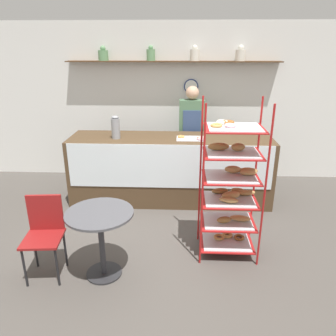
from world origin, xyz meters
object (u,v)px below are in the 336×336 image
object	(u,v)px
cafe_table	(101,228)
donut_tray_counter	(193,138)
cafe_chair	(44,228)
pastry_rack	(231,186)
coffee_carafe	(116,127)
person_worker	(191,133)

from	to	relation	value
cafe_table	donut_tray_counter	bearing A→B (deg)	61.15
cafe_table	cafe_chair	bearing A→B (deg)	176.99
cafe_chair	cafe_table	bearing A→B (deg)	-8.10
cafe_table	cafe_chair	size ratio (longest dim) A/B	0.86
pastry_rack	coffee_carafe	distance (m)	2.04
person_worker	coffee_carafe	xyz separation A→B (m)	(-1.13, -0.68, 0.24)
coffee_carafe	cafe_chair	bearing A→B (deg)	-103.94
person_worker	donut_tray_counter	bearing A→B (deg)	-89.01
person_worker	cafe_chair	xyz separation A→B (m)	(-1.57, -2.44, -0.41)
cafe_table	coffee_carafe	xyz separation A→B (m)	(-0.16, 1.79, 0.62)
person_worker	cafe_table	distance (m)	2.68
coffee_carafe	donut_tray_counter	bearing A→B (deg)	-0.55
pastry_rack	cafe_chair	world-z (taller)	pastry_rack
pastry_rack	cafe_chair	distance (m)	2.04
pastry_rack	donut_tray_counter	world-z (taller)	pastry_rack
cafe_chair	coffee_carafe	bearing A→B (deg)	70.96
pastry_rack	coffee_carafe	xyz separation A→B (m)	(-1.53, 1.30, 0.34)
pastry_rack	coffee_carafe	bearing A→B (deg)	139.63
cafe_table	donut_tray_counter	distance (m)	2.09
cafe_table	cafe_chair	world-z (taller)	cafe_chair
pastry_rack	cafe_table	size ratio (longest dim) A/B	2.42
pastry_rack	person_worker	world-z (taller)	pastry_rack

